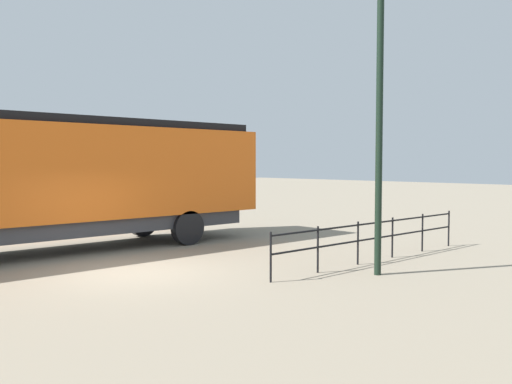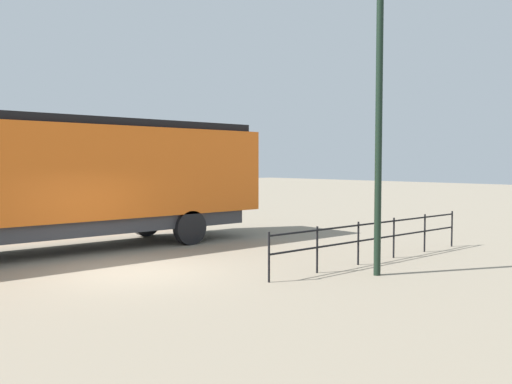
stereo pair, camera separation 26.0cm
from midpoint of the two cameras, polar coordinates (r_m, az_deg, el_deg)
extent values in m
plane|color=gray|center=(13.56, -13.48, -8.17)|extent=(120.00, 120.00, 0.00)
cube|color=orange|center=(16.52, -24.94, 1.84)|extent=(3.10, 15.63, 2.70)
cube|color=black|center=(19.62, -5.80, 1.07)|extent=(2.98, 2.16, 1.89)
cube|color=black|center=(16.56, -25.06, 6.94)|extent=(2.79, 15.00, 0.24)
cube|color=#38383D|center=(16.62, -24.82, -3.60)|extent=(2.79, 14.38, 0.45)
cylinder|color=black|center=(19.93, -12.19, -2.97)|extent=(0.30, 1.10, 1.10)
cylinder|color=black|center=(17.58, -7.60, -3.73)|extent=(0.30, 1.10, 1.10)
cylinder|color=black|center=(12.95, 12.22, 6.37)|extent=(0.16, 0.16, 6.77)
cube|color=black|center=(14.86, 11.97, -3.17)|extent=(0.04, 7.80, 0.04)
cube|color=black|center=(14.91, 11.95, -4.75)|extent=(0.04, 7.80, 0.04)
cylinder|color=black|center=(12.01, 0.93, -6.84)|extent=(0.05, 0.05, 1.12)
cylinder|color=black|center=(13.11, 5.93, -6.02)|extent=(0.05, 0.05, 1.12)
cylinder|color=black|center=(14.30, 10.11, -5.29)|extent=(0.05, 0.05, 1.12)
cylinder|color=black|center=(15.55, 13.63, -4.65)|extent=(0.05, 0.05, 1.12)
cylinder|color=black|center=(16.85, 16.61, -4.10)|extent=(0.05, 0.05, 1.12)
cylinder|color=black|center=(18.20, 19.16, -3.62)|extent=(0.05, 0.05, 1.12)
camera|label=1|loc=(0.13, -90.54, -0.03)|focal=38.18mm
camera|label=2|loc=(0.13, 89.46, 0.03)|focal=38.18mm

